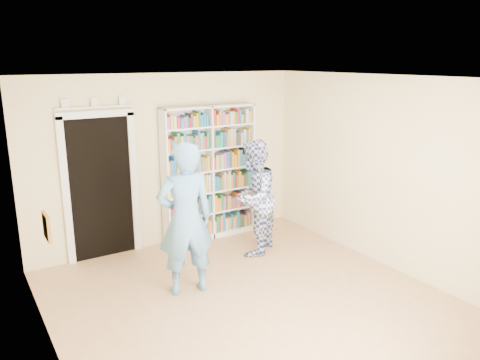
# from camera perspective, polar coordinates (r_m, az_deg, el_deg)

# --- Properties ---
(floor) EXTENTS (5.00, 5.00, 0.00)m
(floor) POSITION_cam_1_polar(r_m,az_deg,el_deg) (5.86, 2.10, -15.16)
(floor) COLOR #A57750
(floor) RESTS_ON ground
(ceiling) EXTENTS (5.00, 5.00, 0.00)m
(ceiling) POSITION_cam_1_polar(r_m,az_deg,el_deg) (5.09, 2.39, 12.25)
(ceiling) COLOR white
(ceiling) RESTS_ON wall_back
(wall_back) EXTENTS (4.50, 0.00, 4.50)m
(wall_back) POSITION_cam_1_polar(r_m,az_deg,el_deg) (7.45, -8.65, 2.37)
(wall_back) COLOR beige
(wall_back) RESTS_ON floor
(wall_left) EXTENTS (0.00, 5.00, 5.00)m
(wall_left) POSITION_cam_1_polar(r_m,az_deg,el_deg) (4.52, -22.24, -6.69)
(wall_left) COLOR beige
(wall_left) RESTS_ON floor
(wall_right) EXTENTS (0.00, 5.00, 5.00)m
(wall_right) POSITION_cam_1_polar(r_m,az_deg,el_deg) (6.81, 18.10, 0.63)
(wall_right) COLOR beige
(wall_right) RESTS_ON floor
(bookshelf) EXTENTS (1.59, 0.30, 2.19)m
(bookshelf) POSITION_cam_1_polar(r_m,az_deg,el_deg) (7.64, -3.78, 0.91)
(bookshelf) COLOR white
(bookshelf) RESTS_ON floor
(doorway) EXTENTS (1.10, 0.08, 2.43)m
(doorway) POSITION_cam_1_polar(r_m,az_deg,el_deg) (7.12, -16.65, -0.07)
(doorway) COLOR black
(doorway) RESTS_ON floor
(wall_art) EXTENTS (0.03, 0.25, 0.25)m
(wall_art) POSITION_cam_1_polar(r_m,az_deg,el_deg) (4.69, -22.50, -5.30)
(wall_art) COLOR brown
(wall_art) RESTS_ON wall_left
(man_blue) EXTENTS (0.78, 0.58, 1.95)m
(man_blue) POSITION_cam_1_polar(r_m,az_deg,el_deg) (5.85, -6.66, -4.78)
(man_blue) COLOR #548CBC
(man_blue) RESTS_ON floor
(man_plaid) EXTENTS (1.08, 1.04, 1.76)m
(man_plaid) POSITION_cam_1_polar(r_m,az_deg,el_deg) (7.04, 1.67, -2.16)
(man_plaid) COLOR navy
(man_plaid) RESTS_ON floor
(paper_sheet) EXTENTS (0.17, 0.09, 0.27)m
(paper_sheet) POSITION_cam_1_polar(r_m,az_deg,el_deg) (6.97, 3.43, -2.13)
(paper_sheet) COLOR white
(paper_sheet) RESTS_ON man_plaid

